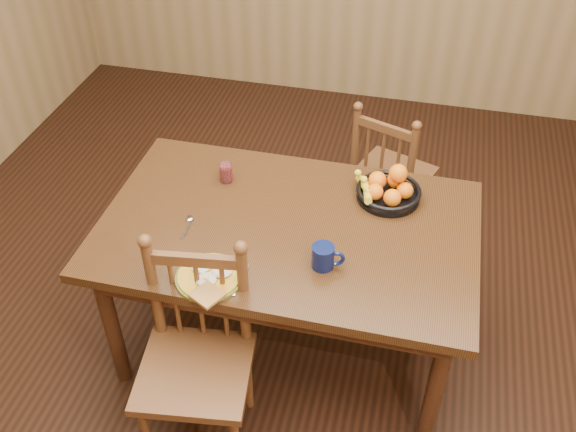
% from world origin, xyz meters
% --- Properties ---
extents(room, '(4.52, 5.02, 2.72)m').
position_xyz_m(room, '(0.00, 0.00, 1.35)').
color(room, black).
rests_on(room, ground).
extents(dining_table, '(1.60, 1.00, 0.75)m').
position_xyz_m(dining_table, '(0.00, 0.00, 0.67)').
color(dining_table, black).
rests_on(dining_table, ground).
extents(chair_far, '(0.50, 0.49, 0.87)m').
position_xyz_m(chair_far, '(0.36, 0.90, 0.42)').
color(chair_far, '#523118').
rests_on(chair_far, ground).
extents(chair_near, '(0.49, 0.47, 0.96)m').
position_xyz_m(chair_near, '(-0.24, -0.56, 0.47)').
color(chair_near, '#523118').
rests_on(chair_near, ground).
extents(breakfast_plate, '(0.26, 0.31, 0.04)m').
position_xyz_m(breakfast_plate, '(-0.22, -0.39, 0.76)').
color(breakfast_plate, '#59601E').
rests_on(breakfast_plate, dining_table).
extents(fork, '(0.05, 0.18, 0.00)m').
position_xyz_m(fork, '(-0.11, -0.35, 0.75)').
color(fork, silver).
rests_on(fork, dining_table).
extents(spoon, '(0.04, 0.16, 0.01)m').
position_xyz_m(spoon, '(-0.42, -0.08, 0.75)').
color(spoon, silver).
rests_on(spoon, dining_table).
extents(coffee_mug, '(0.13, 0.09, 0.10)m').
position_xyz_m(coffee_mug, '(0.20, -0.21, 0.80)').
color(coffee_mug, '#0A123A').
rests_on(coffee_mug, dining_table).
extents(juice_glass, '(0.06, 0.06, 0.09)m').
position_xyz_m(juice_glass, '(-0.35, 0.24, 0.79)').
color(juice_glass, silver).
rests_on(juice_glass, dining_table).
extents(fruit_bowl, '(0.32, 0.29, 0.17)m').
position_xyz_m(fruit_bowl, '(0.39, 0.28, 0.80)').
color(fruit_bowl, black).
rests_on(fruit_bowl, dining_table).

